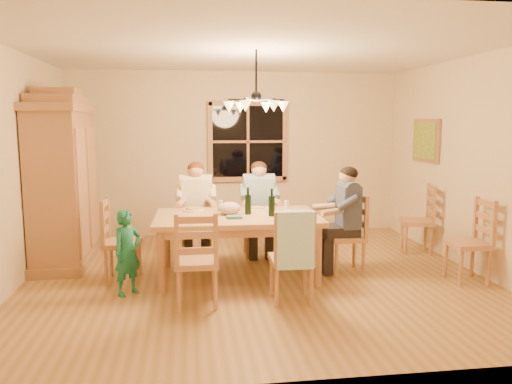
{
  "coord_description": "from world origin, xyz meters",
  "views": [
    {
      "loc": [
        -0.8,
        -5.83,
        1.87
      ],
      "look_at": [
        0.01,
        0.1,
        1.03
      ],
      "focal_mm": 35.0,
      "sensor_mm": 36.0,
      "label": 1
    }
  ],
  "objects": [
    {
      "name": "dining_table",
      "position": [
        -0.22,
        0.07,
        0.66
      ],
      "size": [
        1.99,
        1.24,
        0.76
      ],
      "rotation": [
        0.0,
        0.0,
        -0.02
      ],
      "color": "#B3804F",
      "rests_on": "floor"
    },
    {
      "name": "wine_glass_b",
      "position": [
        0.41,
        0.19,
        0.83
      ],
      "size": [
        0.06,
        0.06,
        0.14
      ],
      "primitive_type": "cylinder",
      "color": "silver",
      "rests_on": "dining_table"
    },
    {
      "name": "chair_end_left",
      "position": [
        -1.59,
        0.09,
        0.3
      ],
      "size": [
        0.43,
        0.45,
        0.99
      ],
      "rotation": [
        0.0,
        0.0,
        -1.59
      ],
      "color": "#A67049",
      "rests_on": "floor"
    },
    {
      "name": "adult_slate_man",
      "position": [
        1.14,
        0.04,
        0.84
      ],
      "size": [
        0.43,
        0.4,
        0.87
      ],
      "rotation": [
        0.0,
        0.0,
        1.55
      ],
      "color": "#3F4966",
      "rests_on": "floor"
    },
    {
      "name": "chair_spare_back",
      "position": [
        2.45,
        0.84,
        0.3
      ],
      "size": [
        0.52,
        0.53,
        0.99
      ],
      "rotation": [
        0.0,
        0.0,
        1.31
      ],
      "color": "#A67049",
      "rests_on": "floor"
    },
    {
      "name": "wine_bottle_b",
      "position": [
        0.18,
        -0.06,
        0.93
      ],
      "size": [
        0.08,
        0.08,
        0.33
      ],
      "primitive_type": "cylinder",
      "color": "black",
      "rests_on": "dining_table"
    },
    {
      "name": "towel",
      "position": [
        0.25,
        -1.06,
        0.7
      ],
      "size": [
        0.38,
        0.11,
        0.58
      ],
      "primitive_type": "cube",
      "rotation": [
        0.0,
        0.0,
        -0.02
      ],
      "color": "#B5E6F5",
      "rests_on": "chair_near_right"
    },
    {
      "name": "chair_near_left",
      "position": [
        -0.73,
        -0.85,
        0.3
      ],
      "size": [
        0.45,
        0.43,
        0.99
      ],
      "rotation": [
        0.0,
        0.0,
        -0.02
      ],
      "color": "#A67049",
      "rests_on": "floor"
    },
    {
      "name": "painting",
      "position": [
        2.71,
        1.2,
        1.6
      ],
      "size": [
        0.06,
        0.78,
        0.64
      ],
      "color": "#A67048",
      "rests_on": "wall_right"
    },
    {
      "name": "window",
      "position": [
        0.2,
        2.47,
        1.55
      ],
      "size": [
        1.3,
        0.06,
        1.3
      ],
      "color": "black",
      "rests_on": "wall_back"
    },
    {
      "name": "plate_woman",
      "position": [
        -0.75,
        0.44,
        0.77
      ],
      "size": [
        0.26,
        0.26,
        0.02
      ],
      "primitive_type": "cylinder",
      "color": "white",
      "rests_on": "dining_table"
    },
    {
      "name": "armoire",
      "position": [
        -2.42,
        0.91,
        1.06
      ],
      "size": [
        0.66,
        1.4,
        2.3
      ],
      "color": "#A67048",
      "rests_on": "floor"
    },
    {
      "name": "plate_slate",
      "position": [
        0.47,
        0.04,
        0.77
      ],
      "size": [
        0.26,
        0.26,
        0.02
      ],
      "primitive_type": "cylinder",
      "color": "white",
      "rests_on": "dining_table"
    },
    {
      "name": "adult_woman",
      "position": [
        -0.7,
        1.0,
        0.84
      ],
      "size": [
        0.4,
        0.43,
        0.87
      ],
      "rotation": [
        0.0,
        0.0,
        3.12
      ],
      "color": "beige",
      "rests_on": "floor"
    },
    {
      "name": "wine_glass_a",
      "position": [
        -0.41,
        0.35,
        0.83
      ],
      "size": [
        0.06,
        0.06,
        0.14
      ],
      "primitive_type": "cylinder",
      "color": "silver",
      "rests_on": "dining_table"
    },
    {
      "name": "chair_far_left",
      "position": [
        -0.7,
        1.0,
        0.3
      ],
      "size": [
        0.45,
        0.43,
        0.99
      ],
      "rotation": [
        0.0,
        0.0,
        3.12
      ],
      "color": "#A67049",
      "rests_on": "floor"
    },
    {
      "name": "chair_spare_front",
      "position": [
        2.45,
        -0.5,
        0.3
      ],
      "size": [
        0.43,
        0.45,
        0.99
      ],
      "rotation": [
        0.0,
        0.0,
        1.54
      ],
      "color": "#A67049",
      "rests_on": "floor"
    },
    {
      "name": "plate_plaid",
      "position": [
        0.08,
        0.4,
        0.77
      ],
      "size": [
        0.26,
        0.26,
        0.02
      ],
      "primitive_type": "cylinder",
      "color": "white",
      "rests_on": "dining_table"
    },
    {
      "name": "ceiling",
      "position": [
        0.0,
        0.0,
        2.7
      ],
      "size": [
        5.5,
        5.0,
        0.02
      ],
      "primitive_type": "cube",
      "color": "white",
      "rests_on": "wall_back"
    },
    {
      "name": "chair_end_right",
      "position": [
        1.14,
        0.04,
        0.3
      ],
      "size": [
        0.43,
        0.45,
        0.99
      ],
      "rotation": [
        0.0,
        0.0,
        1.55
      ],
      "color": "#A67049",
      "rests_on": "floor"
    },
    {
      "name": "cloth_bundle",
      "position": [
        -0.32,
        0.12,
        0.84
      ],
      "size": [
        0.28,
        0.22,
        0.15
      ],
      "primitive_type": "ellipsoid",
      "color": "tan",
      "rests_on": "dining_table"
    },
    {
      "name": "floor",
      "position": [
        0.0,
        0.0,
        0.0
      ],
      "size": [
        5.5,
        5.5,
        0.0
      ],
      "primitive_type": "plane",
      "color": "olive",
      "rests_on": "ground"
    },
    {
      "name": "chair_near_right",
      "position": [
        0.25,
        -0.87,
        0.3
      ],
      "size": [
        0.45,
        0.43,
        0.99
      ],
      "rotation": [
        0.0,
        0.0,
        -0.02
      ],
      "color": "#A67049",
      "rests_on": "floor"
    },
    {
      "name": "cap",
      "position": [
        0.34,
        -0.24,
        0.82
      ],
      "size": [
        0.2,
        0.2,
        0.11
      ],
      "primitive_type": "ellipsoid",
      "color": "tan",
      "rests_on": "dining_table"
    },
    {
      "name": "chair_far_right",
      "position": [
        0.17,
        0.99,
        0.3
      ],
      "size": [
        0.45,
        0.43,
        0.99
      ],
      "rotation": [
        0.0,
        0.0,
        3.12
      ],
      "color": "#A67049",
      "rests_on": "floor"
    },
    {
      "name": "wall_right",
      "position": [
        2.75,
        0.0,
        1.35
      ],
      "size": [
        0.02,
        5.0,
        2.7
      ],
      "primitive_type": "cube",
      "color": "beige",
      "rests_on": "floor"
    },
    {
      "name": "wine_bottle_a",
      "position": [
        -0.09,
        0.1,
        0.93
      ],
      "size": [
        0.08,
        0.08,
        0.33
      ],
      "primitive_type": "cylinder",
      "color": "black",
      "rests_on": "dining_table"
    },
    {
      "name": "napkin",
      "position": [
        -0.28,
        -0.13,
        0.78
      ],
      "size": [
        0.18,
        0.14,
        0.03
      ],
      "primitive_type": "cube",
      "rotation": [
        0.0,
        0.0,
        -0.02
      ],
      "color": "slate",
      "rests_on": "dining_table"
    },
    {
      "name": "wall_back",
      "position": [
        0.0,
        2.5,
        1.35
      ],
      "size": [
        5.5,
        0.02,
        2.7
      ],
      "primitive_type": "cube",
      "color": "beige",
      "rests_on": "floor"
    },
    {
      "name": "wall_left",
      "position": [
        -2.75,
        0.0,
        1.35
      ],
      "size": [
        0.02,
        5.0,
        2.7
      ],
      "primitive_type": "cube",
      "color": "beige",
      "rests_on": "floor"
    },
    {
      "name": "chandelier",
      "position": [
        -0.0,
        0.0,
        2.08
      ],
      "size": [
        0.77,
        0.68,
        0.71
      ],
      "color": "black",
      "rests_on": "ceiling"
    },
    {
      "name": "child",
      "position": [
        -1.47,
        -0.43,
        0.47
      ],
      "size": [
        0.4,
        0.4,
        0.94
      ],
      "primitive_type": "imported",
      "rotation": [
        0.0,
        0.0,
        0.76
      ],
      "color": "#1A785A",
      "rests_on": "floor"
    },
    {
      "name": "adult_plaid_man",
      "position": [
        0.17,
        0.99,
        0.84
      ],
      "size": [
        0.4,
        0.43,
        0.87
      ],
      "rotation": [
        0.0,
        0.0,
        3.12
      ],
      "color": "#316488",
      "rests_on": "floor"
    }
  ]
}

